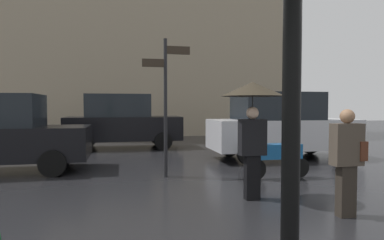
{
  "coord_description": "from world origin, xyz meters",
  "views": [
    {
      "loc": [
        -1.3,
        -2.3,
        1.6
      ],
      "look_at": [
        0.39,
        5.55,
        1.27
      ],
      "focal_mm": 30.73,
      "sensor_mm": 36.0,
      "label": 1
    }
  ],
  "objects_px": {
    "parked_car_left": "(122,121)",
    "street_signpost": "(166,94)",
    "pedestrian_with_umbrella": "(253,104)",
    "parked_scooter": "(276,154)",
    "parked_car_right": "(281,126)",
    "pedestrian_with_bag": "(348,156)"
  },
  "relations": [
    {
      "from": "parked_car_left",
      "to": "street_signpost",
      "type": "relative_size",
      "value": 1.38
    },
    {
      "from": "pedestrian_with_umbrella",
      "to": "street_signpost",
      "type": "relative_size",
      "value": 0.65
    },
    {
      "from": "parked_scooter",
      "to": "parked_car_left",
      "type": "relative_size",
      "value": 0.35
    },
    {
      "from": "parked_car_right",
      "to": "parked_car_left",
      "type": "bearing_deg",
      "value": 133.71
    },
    {
      "from": "parked_scooter",
      "to": "parked_car_right",
      "type": "distance_m",
      "value": 2.92
    },
    {
      "from": "parked_car_right",
      "to": "pedestrian_with_bag",
      "type": "bearing_deg",
      "value": -115.69
    },
    {
      "from": "pedestrian_with_umbrella",
      "to": "parked_scooter",
      "type": "relative_size",
      "value": 1.34
    },
    {
      "from": "parked_scooter",
      "to": "parked_car_right",
      "type": "height_order",
      "value": "parked_car_right"
    },
    {
      "from": "pedestrian_with_umbrella",
      "to": "pedestrian_with_bag",
      "type": "xyz_separation_m",
      "value": [
        1.0,
        -1.12,
        -0.75
      ]
    },
    {
      "from": "pedestrian_with_bag",
      "to": "street_signpost",
      "type": "xyz_separation_m",
      "value": [
        -2.21,
        3.24,
        1.0
      ]
    },
    {
      "from": "street_signpost",
      "to": "pedestrian_with_umbrella",
      "type": "bearing_deg",
      "value": -60.27
    },
    {
      "from": "street_signpost",
      "to": "parked_scooter",
      "type": "bearing_deg",
      "value": -16.9
    },
    {
      "from": "pedestrian_with_bag",
      "to": "parked_car_left",
      "type": "bearing_deg",
      "value": 113.52
    },
    {
      "from": "parked_scooter",
      "to": "parked_car_right",
      "type": "bearing_deg",
      "value": 54.0
    },
    {
      "from": "parked_car_left",
      "to": "parked_scooter",
      "type": "bearing_deg",
      "value": 107.14
    },
    {
      "from": "pedestrian_with_umbrella",
      "to": "parked_car_left",
      "type": "xyz_separation_m",
      "value": [
        -2.15,
        7.56,
        -0.61
      ]
    },
    {
      "from": "pedestrian_with_umbrella",
      "to": "pedestrian_with_bag",
      "type": "relative_size",
      "value": 1.29
    },
    {
      "from": "pedestrian_with_bag",
      "to": "parked_car_right",
      "type": "xyz_separation_m",
      "value": [
        1.56,
        5.03,
        0.13
      ]
    },
    {
      "from": "pedestrian_with_bag",
      "to": "parked_car_left",
      "type": "xyz_separation_m",
      "value": [
        -3.15,
        8.69,
        0.14
      ]
    },
    {
      "from": "parked_car_left",
      "to": "parked_car_right",
      "type": "xyz_separation_m",
      "value": [
        4.71,
        -3.66,
        -0.02
      ]
    },
    {
      "from": "pedestrian_with_bag",
      "to": "parked_car_left",
      "type": "distance_m",
      "value": 9.24
    },
    {
      "from": "pedestrian_with_umbrella",
      "to": "parked_car_right",
      "type": "distance_m",
      "value": 4.71
    }
  ]
}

